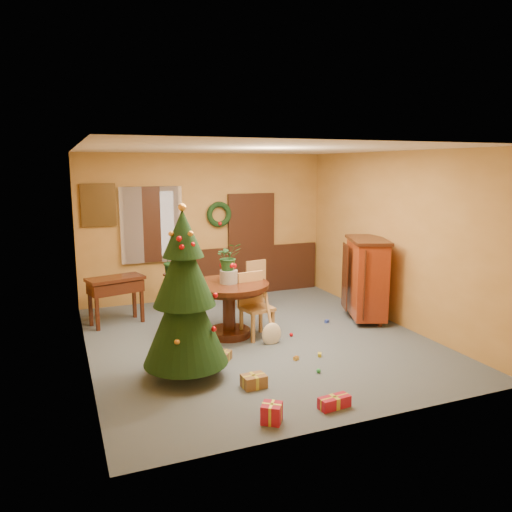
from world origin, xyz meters
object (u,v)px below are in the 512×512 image
chair_near (254,303)px  writing_desk (116,289)px  christmas_tree (184,297)px  sideboard (367,276)px  dining_table (229,299)px

chair_near → writing_desk: (-1.94, 1.44, 0.07)m
christmas_tree → writing_desk: (-0.56, 2.56, -0.44)m
christmas_tree → sideboard: (3.52, 1.21, -0.28)m
chair_near → sideboard: bearing=2.5°
dining_table → chair_near: chair_near is taller
dining_table → sideboard: sideboard is taller
dining_table → sideboard: 2.51m
writing_desk → dining_table: bearing=-39.5°
writing_desk → sideboard: bearing=-18.3°
christmas_tree → writing_desk: bearing=102.4°
chair_near → christmas_tree: christmas_tree is taller
chair_near → christmas_tree: size_ratio=0.46×
writing_desk → sideboard: sideboard is taller
dining_table → writing_desk: size_ratio=1.25×
chair_near → writing_desk: bearing=143.5°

